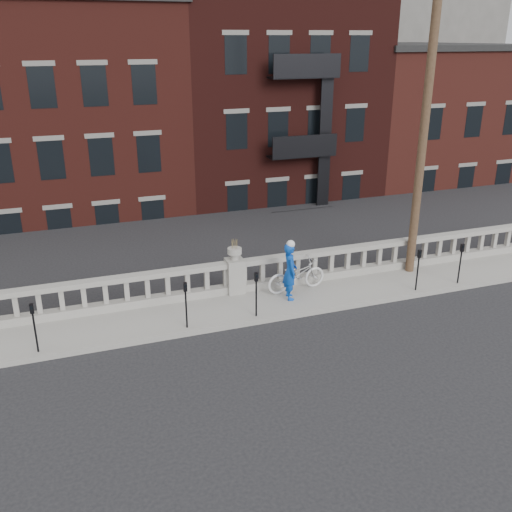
{
  "coord_description": "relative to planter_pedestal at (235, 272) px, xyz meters",
  "views": [
    {
      "loc": [
        -4.9,
        -11.72,
        7.7
      ],
      "look_at": [
        0.43,
        3.2,
        1.58
      ],
      "focal_mm": 40.0,
      "sensor_mm": 36.0,
      "label": 1
    }
  ],
  "objects": [
    {
      "name": "ground",
      "position": [
        0.0,
        -3.95,
        -0.83
      ],
      "size": [
        120.0,
        120.0,
        0.0
      ],
      "primitive_type": "plane",
      "color": "black",
      "rests_on": "ground"
    },
    {
      "name": "sidewalk",
      "position": [
        0.0,
        -0.95,
        -0.76
      ],
      "size": [
        32.0,
        2.2,
        0.15
      ],
      "primitive_type": "cube",
      "color": "gray",
      "rests_on": "ground"
    },
    {
      "name": "balustrade",
      "position": [
        0.0,
        0.0,
        -0.19
      ],
      "size": [
        28.0,
        0.34,
        1.03
      ],
      "color": "gray",
      "rests_on": "sidewalk"
    },
    {
      "name": "planter_pedestal",
      "position": [
        0.0,
        0.0,
        0.0
      ],
      "size": [
        0.55,
        0.55,
        1.76
      ],
      "color": "gray",
      "rests_on": "sidewalk"
    },
    {
      "name": "lower_level",
      "position": [
        0.56,
        19.09,
        1.8
      ],
      "size": [
        80.0,
        44.0,
        20.8
      ],
      "color": "#605E59",
      "rests_on": "ground"
    },
    {
      "name": "utility_pole",
      "position": [
        6.2,
        -0.35,
        4.41
      ],
      "size": [
        1.6,
        0.28,
        10.0
      ],
      "color": "#422D1E",
      "rests_on": "sidewalk"
    },
    {
      "name": "parking_meter_a",
      "position": [
        -5.87,
        -1.8,
        0.17
      ],
      "size": [
        0.1,
        0.09,
        1.36
      ],
      "color": "black",
      "rests_on": "sidewalk"
    },
    {
      "name": "parking_meter_b",
      "position": [
        -1.98,
        -1.8,
        0.17
      ],
      "size": [
        0.1,
        0.09,
        1.36
      ],
      "color": "black",
      "rests_on": "sidewalk"
    },
    {
      "name": "parking_meter_c",
      "position": [
        0.06,
        -1.8,
        0.17
      ],
      "size": [
        0.1,
        0.09,
        1.36
      ],
      "color": "black",
      "rests_on": "sidewalk"
    },
    {
      "name": "parking_meter_d",
      "position": [
        5.46,
        -1.8,
        0.17
      ],
      "size": [
        0.1,
        0.09,
        1.36
      ],
      "color": "black",
      "rests_on": "sidewalk"
    },
    {
      "name": "parking_meter_e",
      "position": [
        7.08,
        -1.8,
        0.17
      ],
      "size": [
        0.1,
        0.09,
        1.36
      ],
      "color": "black",
      "rests_on": "sidewalk"
    },
    {
      "name": "bicycle",
      "position": [
        1.86,
        -0.52,
        -0.16
      ],
      "size": [
        2.05,
        0.89,
        1.05
      ],
      "primitive_type": "imported",
      "rotation": [
        0.0,
        0.0,
        1.67
      ],
      "color": "silver",
      "rests_on": "sidewalk"
    },
    {
      "name": "cyclist",
      "position": [
        1.44,
        -1.0,
        0.21
      ],
      "size": [
        0.53,
        0.71,
        1.78
      ],
      "primitive_type": "imported",
      "rotation": [
        0.0,
        0.0,
        1.41
      ],
      "color": "#0B3FA8",
      "rests_on": "sidewalk"
    }
  ]
}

